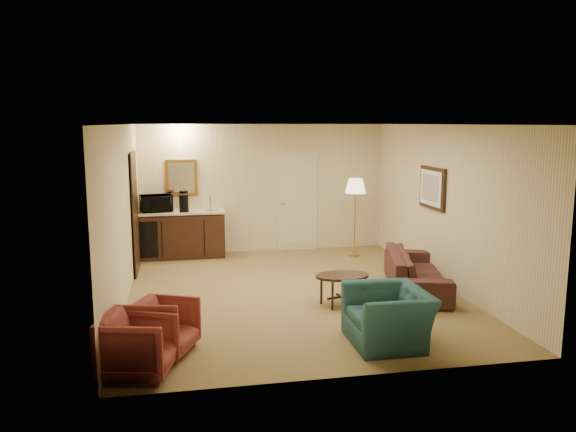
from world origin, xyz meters
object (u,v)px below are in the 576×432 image
Objects in this scene: coffee_table at (342,289)px; coffee_maker at (184,203)px; rose_chair_near at (164,325)px; waste_bin at (217,250)px; sofa at (416,265)px; teal_armchair at (388,307)px; microwave at (156,201)px; floor_lamp at (355,217)px; wetbar_cabinet at (183,234)px; rose_chair_far at (138,341)px.

coffee_maker is (-2.22, 3.32, 0.86)m from coffee_table.
rose_chair_near is at bearing -91.91° from coffee_maker.
coffee_table is 3.71m from waste_bin.
teal_armchair is (-1.22, -1.96, 0.04)m from sofa.
microwave is at bearing 174.66° from waste_bin.
coffee_table is at bearing 124.50° from sofa.
floor_lamp is at bearing 167.64° from teal_armchair.
sofa is (3.60, -2.96, -0.05)m from wetbar_cabinet.
teal_armchair is 1.39× the size of rose_chair_far.
waste_bin is at bearing -6.15° from wetbar_cabinet.
rose_chair_far is at bearing -95.46° from wetbar_cabinet.
wetbar_cabinet is at bearing 173.85° from waste_bin.
floor_lamp is (-0.25, 2.42, 0.37)m from sofa.
sofa is 2.05× the size of teal_armchair.
waste_bin is 0.47× the size of microwave.
sofa is 2.67× the size of coffee_table.
wetbar_cabinet is at bearing 123.34° from coffee_table.
sofa is 2.31m from teal_armchair.
coffee_maker reaches higher than coffee_table.
coffee_maker is at bearing 7.05° from rose_chair_far.
coffee_maker is at bearing -153.97° from teal_armchair.
wetbar_cabinet is 2.23× the size of rose_chair_far.
wetbar_cabinet reaches higher than waste_bin.
coffee_table is at bearing -63.31° from microwave.
rose_chair_far is (-2.88, -0.31, -0.08)m from teal_armchair.
waste_bin is at bearing -160.27° from teal_armchair.
waste_bin is (-2.95, 2.89, -0.27)m from sofa.
wetbar_cabinet reaches higher than coffee_table.
wetbar_cabinet reaches higher than rose_chair_near.
sofa is at bearing -41.37° from rose_chair_near.
sofa is at bearing -84.11° from floor_lamp.
floor_lamp is (3.35, -0.53, 0.32)m from wetbar_cabinet.
rose_chair_near is at bearing -94.30° from teal_armchair.
rose_chair_near is at bearing -100.95° from waste_bin.
rose_chair_near is 4.74m from waste_bin.
coffee_maker reaches higher than wetbar_cabinet.
teal_armchair is at bearing -71.61° from microwave.
coffee_maker is (-0.62, -0.03, 0.95)m from waste_bin.
rose_chair_near is 2.82m from coffee_table.
rose_chair_near is 4.83m from microwave.
teal_armchair is 1.30× the size of coffee_table.
wetbar_cabinet is at bearing -154.09° from teal_armchair.
rose_chair_far is 3.30m from coffee_table.
coffee_table is 4.09m from coffee_maker.
wetbar_cabinet is 3.41m from floor_lamp.
floor_lamp is at bearing -26.35° from rose_chair_far.
rose_chair_near is (-0.25, -4.72, -0.12)m from wetbar_cabinet.
waste_bin is 1.51m from microwave.
coffee_table is (-1.35, -0.46, -0.18)m from sofa.
rose_chair_near is at bearing -152.53° from coffee_table.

